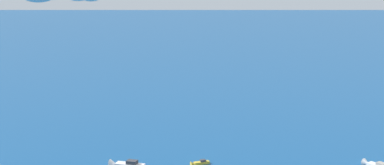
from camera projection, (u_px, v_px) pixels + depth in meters
name	position (u px, v px, depth m)	size (l,w,h in m)	color
motorboat_offshore	(125.00, 165.00, 157.93)	(7.39, 10.64, 3.08)	white
motorboat_mid_cluster	(199.00, 163.00, 160.92)	(2.37, 5.85, 1.65)	gold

